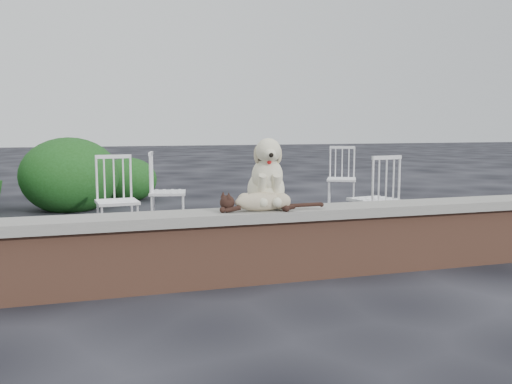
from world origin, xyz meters
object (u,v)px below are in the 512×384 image
object	(u,v)px
chair_c	(374,198)
chair_d	(342,178)
chair_e	(168,191)
dog	(266,172)
chair_b	(117,200)
cat	(262,200)

from	to	relation	value
chair_c	chair_d	xyz separation A→B (m)	(0.69, 2.21, 0.00)
chair_e	chair_d	bearing A→B (deg)	-60.95
dog	chair_b	xyz separation A→B (m)	(-1.09, 1.69, -0.40)
chair_e	cat	bearing A→B (deg)	-160.33
chair_e	chair_b	distance (m)	0.91
dog	chair_c	distance (m)	1.92
cat	chair_d	bearing A→B (deg)	65.41
cat	chair_e	bearing A→B (deg)	108.80
chair_c	chair_e	world-z (taller)	same
chair_d	chair_c	bearing A→B (deg)	-80.08
dog	cat	distance (m)	0.27
dog	chair_c	bearing A→B (deg)	43.26
chair_c	chair_e	distance (m)	2.42
chair_d	chair_e	bearing A→B (deg)	-134.62
dog	chair_d	bearing A→B (deg)	65.12
cat	chair_b	size ratio (longest dim) A/B	1.07
chair_b	chair_c	bearing A→B (deg)	-18.60
chair_c	dog	bearing A→B (deg)	22.07
chair_b	chair_e	bearing A→B (deg)	41.48
cat	chair_e	size ratio (longest dim) A/B	1.07
chair_b	chair_d	xyz separation A→B (m)	(3.36, 1.54, 0.00)
dog	chair_d	xyz separation A→B (m)	(2.27, 3.23, -0.40)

